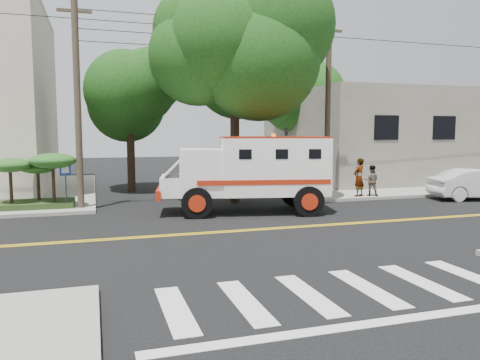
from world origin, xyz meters
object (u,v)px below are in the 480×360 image
object	(u,v)px
armored_truck	(252,169)
pedestrian_b	(371,181)
parked_sedan	(478,184)
pedestrian_a	(359,177)

from	to	relation	value
armored_truck	pedestrian_b	size ratio (longest dim) A/B	4.74
parked_sedan	armored_truck	bearing A→B (deg)	101.91
parked_sedan	pedestrian_a	xyz separation A→B (m)	(-5.67, 1.89, 0.34)
parked_sedan	pedestrian_b	bearing A→B (deg)	80.46
armored_truck	pedestrian_a	bearing A→B (deg)	28.63
parked_sedan	pedestrian_b	xyz separation A→B (m)	(-4.94, 1.89, 0.16)
armored_truck	pedestrian_a	world-z (taller)	armored_truck
pedestrian_a	pedestrian_b	xyz separation A→B (m)	(0.73, 0.00, -0.18)
armored_truck	pedestrian_b	world-z (taller)	armored_truck
pedestrian_a	pedestrian_b	distance (m)	0.75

